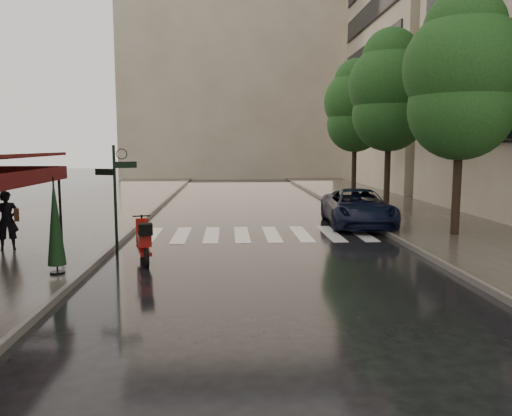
{
  "coord_description": "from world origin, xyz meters",
  "views": [
    {
      "loc": [
        1.97,
        -11.17,
        3.06
      ],
      "look_at": [
        2.73,
        2.23,
        1.4
      ],
      "focal_mm": 35.0,
      "sensor_mm": 36.0,
      "label": 1
    }
  ],
  "objects": [
    {
      "name": "crosswalk",
      "position": [
        2.98,
        6.0,
        0.01
      ],
      "size": [
        7.85,
        3.2,
        0.01
      ],
      "color": "silver",
      "rests_on": "ground"
    },
    {
      "name": "parked_car",
      "position": [
        7.0,
        7.74,
        0.7
      ],
      "size": [
        2.65,
        5.21,
        1.41
      ],
      "primitive_type": "imported",
      "rotation": [
        0.0,
        0.0,
        -0.06
      ],
      "color": "black",
      "rests_on": "ground"
    },
    {
      "name": "curb_near",
      "position": [
        -1.45,
        12.0,
        0.07
      ],
      "size": [
        0.12,
        60.0,
        0.16
      ],
      "primitive_type": "cube",
      "color": "#595651",
      "rests_on": "ground"
    },
    {
      "name": "ground",
      "position": [
        0.0,
        0.0,
        0.0
      ],
      "size": [
        120.0,
        120.0,
        0.0
      ],
      "primitive_type": "plane",
      "color": "black",
      "rests_on": "ground"
    },
    {
      "name": "sidewalk_near",
      "position": [
        -4.5,
        12.0,
        0.06
      ],
      "size": [
        6.0,
        60.0,
        0.12
      ],
      "primitive_type": "cube",
      "color": "#38332D",
      "rests_on": "ground"
    },
    {
      "name": "sidewalk_far",
      "position": [
        10.25,
        12.0,
        0.06
      ],
      "size": [
        5.5,
        60.0,
        0.12
      ],
      "primitive_type": "cube",
      "color": "#38332D",
      "rests_on": "ground"
    },
    {
      "name": "parasol_back",
      "position": [
        -2.0,
        0.4,
        1.32
      ],
      "size": [
        0.42,
        0.42,
        2.23
      ],
      "color": "black",
      "rests_on": "sidewalk_near"
    },
    {
      "name": "signpost",
      "position": [
        -1.19,
        3.0,
        1.83
      ],
      "size": [
        1.17,
        0.29,
        3.1
      ],
      "color": "black",
      "rests_on": "ground"
    },
    {
      "name": "scooter",
      "position": [
        -0.25,
        1.91,
        0.55
      ],
      "size": [
        0.73,
        1.76,
        1.18
      ],
      "rotation": [
        0.0,
        0.0,
        0.25
      ],
      "color": "black",
      "rests_on": "ground"
    },
    {
      "name": "backdrop_building",
      "position": [
        3.0,
        38.0,
        10.0
      ],
      "size": [
        22.0,
        6.0,
        20.0
      ],
      "primitive_type": "cube",
      "color": "gray",
      "rests_on": "ground"
    },
    {
      "name": "tree_near",
      "position": [
        9.6,
        5.0,
        5.32
      ],
      "size": [
        3.8,
        3.8,
        7.99
      ],
      "color": "black",
      "rests_on": "sidewalk_far"
    },
    {
      "name": "pedestrian_with_umbrella",
      "position": [
        -4.31,
        3.25,
        1.76
      ],
      "size": [
        1.32,
        1.33,
        2.47
      ],
      "rotation": [
        0.0,
        0.0,
        0.4
      ],
      "color": "black",
      "rests_on": "sidewalk_near"
    },
    {
      "name": "curb_far",
      "position": [
        7.45,
        12.0,
        0.07
      ],
      "size": [
        0.12,
        60.0,
        0.16
      ],
      "primitive_type": "cube",
      "color": "#595651",
      "rests_on": "ground"
    },
    {
      "name": "tree_far",
      "position": [
        9.7,
        19.0,
        5.46
      ],
      "size": [
        3.8,
        3.8,
        8.16
      ],
      "color": "black",
      "rests_on": "sidewalk_far"
    },
    {
      "name": "haussmann_far",
      "position": [
        16.5,
        26.0,
        9.25
      ],
      "size": [
        8.0,
        16.0,
        18.5
      ],
      "primitive_type": "cube",
      "color": "gray",
      "rests_on": "ground"
    },
    {
      "name": "tree_mid",
      "position": [
        9.5,
        12.0,
        5.59
      ],
      "size": [
        3.8,
        3.8,
        8.34
      ],
      "color": "black",
      "rests_on": "sidewalk_far"
    }
  ]
}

